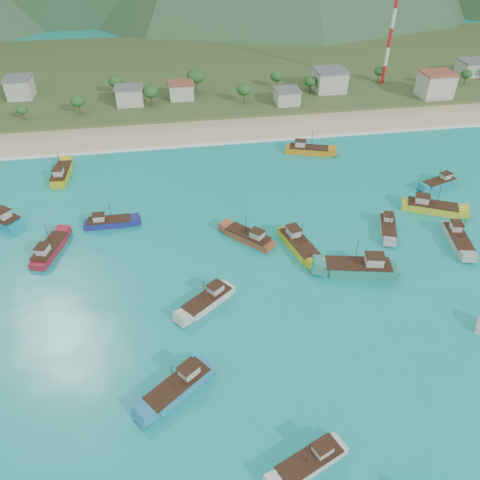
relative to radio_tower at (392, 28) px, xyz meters
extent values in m
plane|color=#0C8481|center=(-65.23, -108.00, -20.66)|extent=(600.00, 600.00, 0.00)
cube|color=beige|center=(-65.23, -29.00, -20.66)|extent=(400.00, 18.00, 1.20)
cube|color=#385123|center=(-65.23, 32.00, -20.66)|extent=(400.00, 110.00, 2.40)
cube|color=white|center=(-65.23, -38.50, -20.66)|extent=(400.00, 2.50, 0.08)
cube|color=beige|center=(-129.05, 6.13, -15.83)|extent=(7.97, 8.70, 6.45)
cube|color=beige|center=(-91.87, -7.07, -16.28)|extent=(8.50, 6.60, 5.56)
cube|color=beige|center=(-74.63, -4.12, -16.46)|extent=(8.03, 6.70, 5.19)
cube|color=beige|center=(-40.18, -14.51, -16.88)|extent=(7.50, 7.56, 4.34)
cube|color=beige|center=(-22.25, -4.59, -15.58)|extent=(10.32, 9.95, 6.95)
cube|color=beige|center=(11.71, -16.27, -15.18)|extent=(10.18, 9.06, 7.75)
cube|color=beige|center=(39.01, 3.72, -16.52)|extent=(11.86, 8.49, 5.08)
cylinder|color=red|center=(0.00, 0.00, -15.88)|extent=(1.20, 1.20, 6.35)
cylinder|color=white|center=(0.00, 0.00, -9.53)|extent=(1.20, 1.20, 6.35)
cylinder|color=red|center=(0.00, 0.00, -3.18)|extent=(1.20, 1.20, 6.35)
cylinder|color=white|center=(0.00, 0.00, 3.18)|extent=(1.20, 1.20, 6.35)
cube|color=teal|center=(-82.95, -121.03, -20.03)|extent=(11.01, 9.49, 2.05)
cube|color=beige|center=(-81.11, -119.64, -18.17)|extent=(3.30, 3.20, 1.67)
cylinder|color=#382114|center=(-83.46, -121.42, -16.69)|extent=(0.12, 0.12, 4.62)
cube|color=#A6A398|center=(-23.65, -94.28, -20.05)|extent=(5.58, 11.51, 2.01)
cube|color=beige|center=(-23.16, -92.07, -18.23)|extent=(2.52, 2.89, 1.63)
cylinder|color=#382114|center=(-23.79, -94.89, -16.78)|extent=(0.12, 0.12, 4.53)
cube|color=teal|center=(-15.63, -71.65, -20.17)|extent=(10.17, 5.91, 1.78)
cube|color=beige|center=(-13.74, -71.00, -18.56)|extent=(2.68, 2.41, 1.44)
cylinder|color=#382114|center=(-16.15, -71.83, -17.28)|extent=(0.12, 0.12, 3.99)
cube|color=beige|center=(-117.53, -72.10, -17.78)|extent=(3.74, 3.68, 1.89)
cube|color=maroon|center=(-106.37, -83.91, -20.05)|extent=(6.47, 11.54, 2.01)
cube|color=beige|center=(-107.05, -86.07, -18.23)|extent=(2.70, 3.01, 1.64)
cylinder|color=#382114|center=(-106.18, -83.31, -16.78)|extent=(0.12, 0.12, 4.53)
cube|color=#AFA69F|center=(-36.13, -87.86, -20.17)|extent=(6.10, 10.12, 1.77)
cube|color=beige|center=(-35.43, -85.99, -18.57)|extent=(2.44, 2.70, 1.44)
cylinder|color=#382114|center=(-36.32, -88.38, -17.30)|extent=(0.12, 0.12, 3.98)
cube|color=yellow|center=(-23.06, -82.27, -19.94)|extent=(12.58, 8.64, 2.23)
cube|color=beige|center=(-25.31, -81.17, -17.93)|extent=(3.48, 3.24, 1.81)
cylinder|color=#382114|center=(-22.44, -82.58, -16.33)|extent=(0.12, 0.12, 5.01)
cube|color=#994428|center=(-66.30, -86.30, -20.06)|extent=(9.85, 10.20, 1.99)
cube|color=beige|center=(-64.77, -87.93, -18.26)|extent=(3.17, 3.19, 1.62)
cylinder|color=#382114|center=(-66.73, -85.85, -16.83)|extent=(0.12, 0.12, 4.48)
cube|color=beige|center=(-76.82, -103.91, -20.09)|extent=(10.36, 9.06, 1.94)
cube|color=beige|center=(-75.10, -102.57, -18.32)|extent=(3.12, 3.04, 1.58)
cylinder|color=#382114|center=(-77.30, -104.29, -16.93)|extent=(0.12, 0.12, 4.37)
cube|color=navy|center=(-95.12, -76.02, -20.13)|extent=(10.19, 3.02, 1.85)
cube|color=beige|center=(-97.20, -76.02, -18.45)|extent=(2.32, 1.87, 1.51)
cylinder|color=#382114|center=(-94.54, -76.02, -17.12)|extent=(0.12, 0.12, 4.17)
cube|color=orange|center=(-42.40, -48.91, -19.97)|extent=(12.41, 7.25, 2.17)
cube|color=beige|center=(-44.70, -48.11, -18.01)|extent=(3.28, 2.95, 1.76)
cylinder|color=#382114|center=(-41.76, -49.13, -16.45)|extent=(0.12, 0.12, 4.88)
cube|color=gold|center=(-108.39, -51.65, -19.98)|extent=(4.15, 12.06, 2.16)
cube|color=beige|center=(-108.52, -54.08, -18.02)|extent=(2.32, 2.82, 1.76)
cylinder|color=#382114|center=(-108.35, -50.98, -16.46)|extent=(0.12, 0.12, 4.86)
cube|color=silver|center=(-67.28, -134.86, -20.15)|extent=(10.30, 6.43, 1.80)
cube|color=beige|center=(-65.39, -134.10, -18.52)|extent=(2.77, 2.53, 1.47)
cylinder|color=#382114|center=(-67.80, -135.07, -17.22)|extent=(0.12, 0.12, 4.06)
cube|color=#247F6B|center=(-47.61, -100.01, -19.81)|extent=(14.31, 6.93, 2.50)
cube|color=beige|center=(-44.86, -100.61, -17.54)|extent=(3.60, 3.13, 2.03)
cylinder|color=#382114|center=(-48.37, -99.84, -15.74)|extent=(0.12, 0.12, 5.63)
cube|color=gold|center=(-56.67, -90.97, -19.96)|extent=(6.34, 12.59, 2.20)
cube|color=beige|center=(-57.26, -88.57, -17.96)|extent=(2.80, 3.20, 1.79)
cylinder|color=#382114|center=(-56.50, -91.64, -16.38)|extent=(0.12, 0.12, 4.95)
camera|label=1|loc=(-80.89, -163.53, 37.70)|focal=35.00mm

